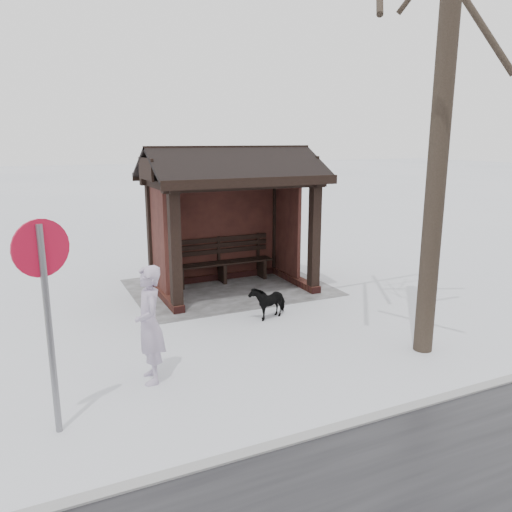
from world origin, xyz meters
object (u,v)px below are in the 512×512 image
Objects in this scene: bus_shelter at (229,190)px; road_sign at (45,283)px; pedestrian at (149,325)px; dog at (268,301)px.

road_sign is at bearing 48.66° from bus_shelter.
pedestrian is 0.67× the size of road_sign.
road_sign is (1.24, 0.76, 0.93)m from pedestrian.
pedestrian is at bearing -77.61° from dog.
bus_shelter is at bearing 159.33° from dog.
bus_shelter reaches higher than road_sign.
bus_shelter reaches higher than pedestrian.
bus_shelter reaches higher than dog.
dog is 4.67m from road_sign.
road_sign reaches higher than dog.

